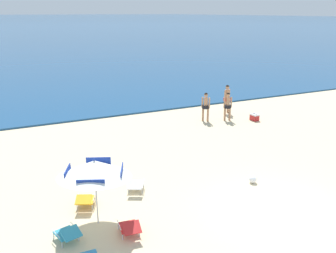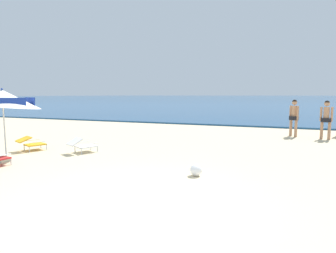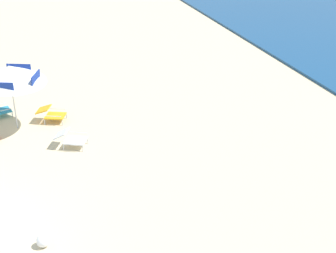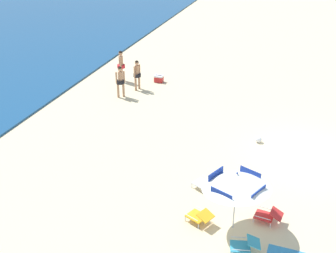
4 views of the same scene
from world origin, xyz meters
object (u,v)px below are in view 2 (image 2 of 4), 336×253
at_px(beach_umbrella_striped_main, 2,98).
at_px(beach_ball, 196,170).
at_px(person_wading_in, 326,117).
at_px(lounge_chair_facing_sea, 31,143).
at_px(person_standing_beside, 294,115).
at_px(lounge_chair_under_umbrella, 82,145).

xyz_separation_m(beach_umbrella_striped_main, beach_ball, (5.96, 0.18, -1.66)).
relative_size(beach_umbrella_striped_main, beach_ball, 10.85).
distance_m(beach_umbrella_striped_main, beach_ball, 6.19).
bearing_deg(person_wading_in, lounge_chair_facing_sea, -147.18).
distance_m(beach_umbrella_striped_main, person_standing_beside, 11.62).
height_order(person_wading_in, beach_ball, person_wading_in).
distance_m(lounge_chair_facing_sea, person_wading_in, 11.77).
xyz_separation_m(beach_umbrella_striped_main, person_wading_in, (9.75, 7.45, -0.84)).
bearing_deg(beach_umbrella_striped_main, lounge_chair_under_umbrella, 39.06).
bearing_deg(beach_umbrella_striped_main, beach_ball, 1.68).
relative_size(lounge_chair_facing_sea, person_standing_beside, 0.59).
height_order(lounge_chair_facing_sea, person_standing_beside, person_standing_beside).
bearing_deg(beach_ball, lounge_chair_facing_sea, 171.55).
xyz_separation_m(lounge_chair_under_umbrella, person_wading_in, (8.01, 6.04, 0.70)).
height_order(beach_umbrella_striped_main, lounge_chair_under_umbrella, beach_umbrella_striped_main).
bearing_deg(lounge_chair_under_umbrella, person_standing_beside, 43.68).
distance_m(lounge_chair_under_umbrella, person_wading_in, 10.05).
bearing_deg(person_wading_in, beach_umbrella_striped_main, -142.60).
bearing_deg(lounge_chair_facing_sea, beach_umbrella_striped_main, -83.07).
bearing_deg(person_wading_in, person_standing_beside, 161.21).
bearing_deg(beach_umbrella_striped_main, lounge_chair_facing_sea, 96.93).
bearing_deg(person_standing_beside, beach_ball, -108.29).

